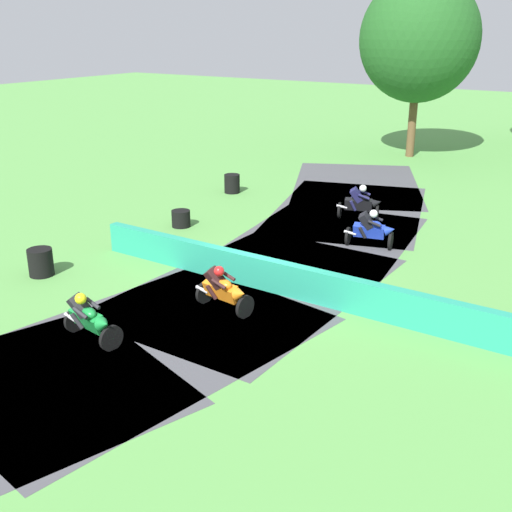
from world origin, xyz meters
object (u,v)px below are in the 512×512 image
Objects in this scene: motorcycle_lead_green at (89,318)px; motorcycle_chase_orange at (223,289)px; tire_stack_mid_a at (41,262)px; tire_stack_mid_b at (181,219)px; tire_stack_far at (232,184)px; motorcycle_fourth_black at (361,203)px; motorcycle_trailing_blue at (371,229)px.

motorcycle_chase_orange is (1.61, 2.98, 0.00)m from motorcycle_lead_green.
tire_stack_mid_b is (0.45, 5.87, -0.10)m from tire_stack_mid_a.
tire_stack_mid_a is 10.93m from tire_stack_far.
motorcycle_chase_orange reaches higher than motorcycle_lead_green.
motorcycle_fourth_black is at bearing 39.79° from tire_stack_mid_b.
tire_stack_far is (-0.78, 10.90, 0.00)m from tire_stack_mid_a.
motorcycle_lead_green is 4.85m from tire_stack_mid_a.
tire_stack_far is (-6.33, 0.78, -0.25)m from motorcycle_fourth_black.
tire_stack_mid_a is 1.19× the size of tire_stack_mid_b.
motorcycle_chase_orange is 12.13m from tire_stack_far.
motorcycle_lead_green is 2.13× the size of tire_stack_far.
tire_stack_mid_a is 5.89m from tire_stack_mid_b.
motorcycle_lead_green is at bearing -68.72° from tire_stack_far.
tire_stack_mid_a is at bearing 153.05° from motorcycle_lead_green.
tire_stack_mid_a is (-5.55, -10.12, -0.25)m from motorcycle_fourth_black.
motorcycle_lead_green is 9.97m from motorcycle_trailing_blue.
motorcycle_fourth_black is at bearing 84.29° from motorcycle_lead_green.
tire_stack_far is at bearing 103.77° from tire_stack_mid_b.
tire_stack_far is (-6.71, 10.11, -0.23)m from motorcycle_chase_orange.
tire_stack_far is (-7.92, 3.53, -0.24)m from motorcycle_trailing_blue.
motorcycle_trailing_blue reaches higher than motorcycle_chase_orange.
motorcycle_chase_orange reaches higher than tire_stack_far.
motorcycle_fourth_black is at bearing 61.27° from tire_stack_mid_a.
motorcycle_lead_green is 2.13× the size of tire_stack_mid_a.
motorcycle_chase_orange is at bearing 7.60° from tire_stack_mid_a.
motorcycle_fourth_black is 6.38m from tire_stack_far.
tire_stack_mid_b is at bearing -140.21° from motorcycle_fourth_black.
tire_stack_far is at bearing 123.56° from motorcycle_chase_orange.
motorcycle_fourth_black is at bearing 120.04° from motorcycle_trailing_blue.
motorcycle_lead_green is 1.00× the size of motorcycle_chase_orange.
motorcycle_trailing_blue is at bearing 45.91° from tire_stack_mid_a.
motorcycle_chase_orange reaches higher than tire_stack_mid_b.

